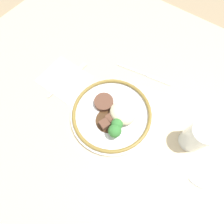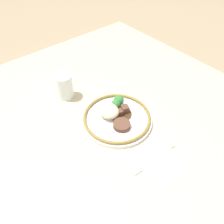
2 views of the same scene
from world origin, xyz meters
TOP-DOWN VIEW (x-y plane):
  - ground_plane at (0.00, 0.00)m, footprint 8.00×8.00m
  - dining_table at (0.00, 0.00)m, footprint 1.38×1.24m
  - napkin at (-0.23, 0.01)m, footprint 0.17×0.14m
  - plate at (0.01, -0.00)m, footprint 0.28×0.28m
  - juice_glass at (0.26, 0.08)m, footprint 0.07×0.07m
  - fork at (-0.22, 0.04)m, footprint 0.02×0.19m
  - knife at (0.00, 0.21)m, footprint 0.21×0.05m
  - spoon at (0.31, -0.03)m, footprint 0.17×0.04m

SIDE VIEW (x-z plane):
  - ground_plane at x=0.00m, z-range 0.00..0.00m
  - dining_table at x=0.00m, z-range 0.00..0.03m
  - napkin at x=-0.23m, z-range 0.03..0.04m
  - knife at x=0.00m, z-range 0.03..0.04m
  - spoon at x=0.31m, z-range 0.03..0.04m
  - fork at x=-0.22m, z-range 0.04..0.04m
  - plate at x=0.01m, z-range 0.02..0.09m
  - juice_glass at x=0.26m, z-range 0.03..0.14m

